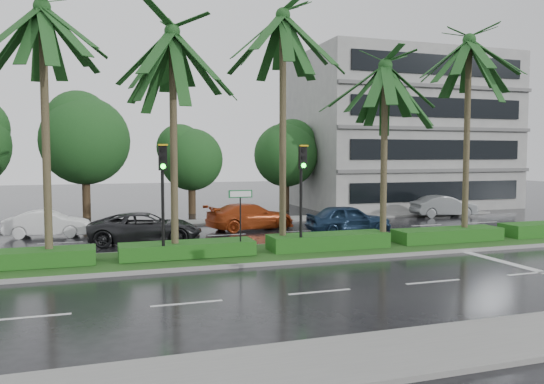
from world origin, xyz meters
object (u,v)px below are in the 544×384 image
object	(u,v)px
car_white	(48,224)
car_blue	(348,219)
car_grey	(444,206)
street_sign	(240,206)
car_red	(250,216)
signal_median_left	(163,185)
car_darkgrey	(146,228)

from	to	relation	value
car_white	car_blue	bearing A→B (deg)	-96.61
car_blue	car_grey	world-z (taller)	car_blue
street_sign	car_red	size ratio (longest dim) A/B	0.52
car_red	signal_median_left	bearing A→B (deg)	135.44
signal_median_left	street_sign	distance (m)	3.13
car_darkgrey	street_sign	bearing A→B (deg)	-141.69
street_sign	car_red	distance (m)	8.62
signal_median_left	car_white	xyz separation A→B (m)	(-4.69, 8.85, -2.33)
signal_median_left	street_sign	bearing A→B (deg)	3.47
street_sign	car_blue	world-z (taller)	street_sign
car_white	car_grey	xyz separation A→B (m)	(24.30, 1.17, 0.04)
car_red	car_darkgrey	bearing A→B (deg)	105.85
car_red	car_grey	size ratio (longest dim) A/B	1.16
car_white	car_red	world-z (taller)	car_red
car_blue	car_red	bearing A→B (deg)	60.11
street_sign	car_grey	xyz separation A→B (m)	(16.61, 9.84, -1.42)
car_darkgrey	car_red	xyz separation A→B (m)	(5.90, 2.84, 0.00)
car_white	car_blue	world-z (taller)	car_blue
car_white	car_darkgrey	size ratio (longest dim) A/B	0.78
car_white	car_darkgrey	bearing A→B (deg)	-120.54
car_grey	car_darkgrey	bearing A→B (deg)	108.85
car_darkgrey	car_grey	size ratio (longest dim) A/B	1.21
car_grey	car_white	bearing A→B (deg)	98.47
signal_median_left	car_darkgrey	distance (m)	5.87
car_grey	car_blue	bearing A→B (deg)	122.56
car_darkgrey	car_red	size ratio (longest dim) A/B	1.04
signal_median_left	car_red	xyz separation A→B (m)	(5.71, 8.24, -2.28)
signal_median_left	car_blue	bearing A→B (deg)	27.28
signal_median_left	street_sign	world-z (taller)	signal_median_left
signal_median_left	car_white	world-z (taller)	signal_median_left
street_sign	signal_median_left	bearing A→B (deg)	-176.53
car_darkgrey	car_red	world-z (taller)	car_red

